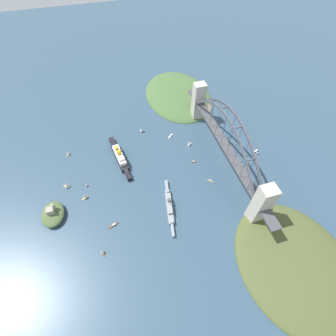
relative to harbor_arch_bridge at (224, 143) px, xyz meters
name	(u,v)px	position (x,y,z in m)	size (l,w,h in m)	color
ground_plane	(220,159)	(0.00, 0.00, -33.78)	(1400.00, 1400.00, 0.00)	#334C60
harbor_arch_bridge	(224,143)	(0.00, 0.00, 0.00)	(258.89, 17.72, 81.69)	beige
headland_west_shore	(297,266)	(-161.37, -18.04, -33.78)	(149.45, 123.01, 21.36)	#4C562D
headland_east_shore	(179,96)	(163.72, 9.50, -33.78)	(162.50, 116.58, 20.84)	#476638
ocean_liner	(120,157)	(41.81, 139.89, -28.25)	(86.44, 19.98, 19.03)	black
naval_cruiser	(169,206)	(-54.74, 93.69, -30.47)	(78.39, 16.92, 18.09)	gray
fort_island_mid_harbor	(53,214)	(-26.52, 232.14, -28.32)	(36.33, 26.85, 18.17)	#4C6038
seaplane_taxiing_near_bridge	(256,152)	(-3.04, -55.53, -31.85)	(8.12, 10.78, 4.81)	#B7B7B2
small_boat_0	(67,185)	(13.26, 215.09, -29.11)	(8.01, 9.95, 10.09)	gold
small_boat_1	(102,252)	(-88.51, 180.80, -30.11)	(7.37, 5.03, 7.81)	brown
small_boat_2	(86,185)	(7.48, 190.70, -30.79)	(4.79, 5.99, 6.31)	black
small_boat_3	(171,136)	(66.27, 55.55, -32.93)	(9.11, 11.00, 2.41)	silver
small_boat_4	(210,181)	(-31.95, 28.73, -33.00)	(6.70, 7.51, 2.21)	gold
small_boat_5	(68,153)	(71.73, 211.55, -30.13)	(7.20, 6.57, 7.76)	gold
small_boat_6	(85,196)	(-11.13, 193.25, -29.32)	(6.61, 8.91, 9.59)	gold
small_boat_7	(114,225)	(-59.39, 164.36, -32.92)	(5.69, 12.56, 2.34)	brown
small_boat_8	(194,162)	(6.16, 38.67, -33.02)	(2.35, 8.46, 2.18)	brown
small_boat_9	(190,143)	(40.09, 33.36, -29.57)	(6.83, 8.40, 8.99)	silver
small_boat_10	(141,130)	(89.49, 97.52, -29.15)	(6.09, 9.47, 10.05)	black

